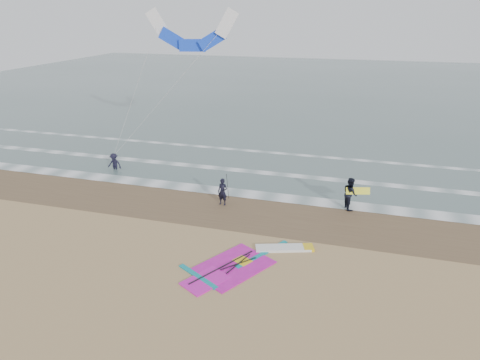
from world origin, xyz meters
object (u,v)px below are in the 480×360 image
(windsurf_rig, at_px, (248,262))
(person_standing, at_px, (223,192))
(person_walking, at_px, (350,193))
(surf_kite, at_px, (192,35))
(person_wading, at_px, (114,159))

(windsurf_rig, distance_m, person_standing, 6.21)
(person_standing, bearing_deg, person_walking, 19.77)
(person_standing, bearing_deg, windsurf_rig, -53.64)
(person_standing, xyz_separation_m, surf_kite, (-3.79, 5.65, 8.10))
(person_walking, xyz_separation_m, person_wading, (-15.93, 1.96, -0.15))
(windsurf_rig, relative_size, person_walking, 3.01)
(person_standing, distance_m, surf_kite, 10.58)
(windsurf_rig, bearing_deg, person_standing, 118.30)
(surf_kite, bearing_deg, person_wading, -156.54)
(windsurf_rig, bearing_deg, person_wading, 143.48)
(person_standing, distance_m, person_walking, 7.09)
(windsurf_rig, distance_m, surf_kite, 15.69)
(windsurf_rig, distance_m, person_wading, 14.84)
(person_wading, xyz_separation_m, surf_kite, (5.20, 2.26, 8.12))
(person_walking, relative_size, surf_kite, 0.19)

